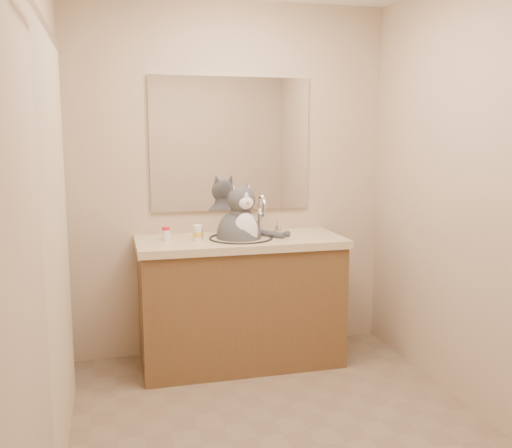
% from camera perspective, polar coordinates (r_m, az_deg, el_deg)
% --- Properties ---
extents(room, '(2.22, 2.52, 2.42)m').
position_cam_1_polar(room, '(2.74, 2.88, 2.28)').
color(room, '#7C6B55').
rests_on(room, ground).
extents(vanity, '(1.34, 0.59, 1.12)m').
position_cam_1_polar(vanity, '(3.81, -1.56, -7.43)').
color(vanity, brown).
rests_on(vanity, ground).
extents(mirror, '(1.10, 0.02, 0.90)m').
position_cam_1_polar(mirror, '(3.92, -2.52, 7.97)').
color(mirror, white).
rests_on(mirror, room).
extents(shower_curtain, '(0.02, 1.30, 1.93)m').
position_cam_1_polar(shower_curtain, '(2.75, -19.21, -1.75)').
color(shower_curtain, beige).
rests_on(shower_curtain, ground).
extents(cat, '(0.47, 0.38, 0.59)m').
position_cam_1_polar(cat, '(3.71, -1.61, -0.96)').
color(cat, '#414146').
rests_on(cat, vanity).
extents(pill_bottle_redcap, '(0.06, 0.06, 0.09)m').
position_cam_1_polar(pill_bottle_redcap, '(3.66, -8.98, -0.96)').
color(pill_bottle_redcap, white).
rests_on(pill_bottle_redcap, vanity).
extents(pill_bottle_orange, '(0.07, 0.07, 0.10)m').
position_cam_1_polar(pill_bottle_orange, '(3.63, -5.86, -0.92)').
color(pill_bottle_orange, white).
rests_on(pill_bottle_orange, vanity).
extents(grey_canister, '(0.05, 0.05, 0.07)m').
position_cam_1_polar(grey_canister, '(3.70, -5.68, -0.91)').
color(grey_canister, slate).
rests_on(grey_canister, vanity).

